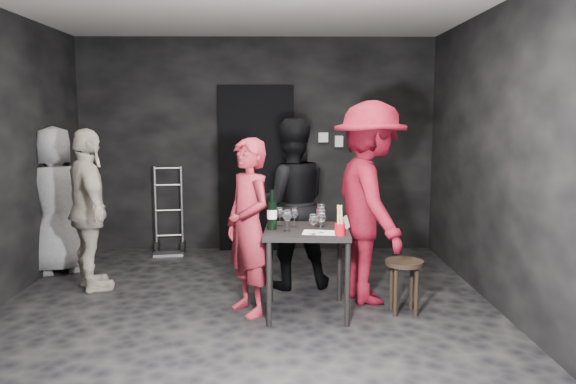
{
  "coord_description": "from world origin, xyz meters",
  "views": [
    {
      "loc": [
        0.32,
        -4.67,
        1.71
      ],
      "look_at": [
        0.38,
        0.25,
        1.05
      ],
      "focal_mm": 35.0,
      "sensor_mm": 36.0,
      "label": 1
    }
  ],
  "objects_px": {
    "bystander_grey": "(56,195)",
    "breadstick_cup": "(340,221)",
    "tasting_table": "(307,240)",
    "man_maroon": "(370,179)",
    "hand_truck": "(169,238)",
    "bystander_cream": "(89,205)",
    "wine_bottle": "(272,214)",
    "stool": "(404,272)",
    "server_red": "(248,225)",
    "woman_black": "(290,193)"
  },
  "relations": [
    {
      "from": "stool",
      "to": "man_maroon",
      "type": "distance_m",
      "value": 0.89
    },
    {
      "from": "wine_bottle",
      "to": "breadstick_cup",
      "type": "bearing_deg",
      "value": -23.54
    },
    {
      "from": "hand_truck",
      "to": "man_maroon",
      "type": "height_order",
      "value": "man_maroon"
    },
    {
      "from": "bystander_cream",
      "to": "breadstick_cup",
      "type": "height_order",
      "value": "bystander_cream"
    },
    {
      "from": "hand_truck",
      "to": "stool",
      "type": "xyz_separation_m",
      "value": [
        2.48,
        -2.17,
        0.16
      ]
    },
    {
      "from": "breadstick_cup",
      "to": "wine_bottle",
      "type": "bearing_deg",
      "value": 156.46
    },
    {
      "from": "man_maroon",
      "to": "wine_bottle",
      "type": "xyz_separation_m",
      "value": [
        -0.89,
        -0.35,
        -0.26
      ]
    },
    {
      "from": "tasting_table",
      "to": "bystander_cream",
      "type": "distance_m",
      "value": 2.23
    },
    {
      "from": "man_maroon",
      "to": "woman_black",
      "type": "bearing_deg",
      "value": 46.49
    },
    {
      "from": "woman_black",
      "to": "bystander_grey",
      "type": "height_order",
      "value": "woman_black"
    },
    {
      "from": "bystander_grey",
      "to": "breadstick_cup",
      "type": "relative_size",
      "value": 6.51
    },
    {
      "from": "bystander_grey",
      "to": "wine_bottle",
      "type": "xyz_separation_m",
      "value": [
        2.38,
        -1.34,
        0.01
      ]
    },
    {
      "from": "wine_bottle",
      "to": "breadstick_cup",
      "type": "xyz_separation_m",
      "value": [
        0.56,
        -0.24,
        -0.01
      ]
    },
    {
      "from": "woman_black",
      "to": "bystander_grey",
      "type": "distance_m",
      "value": 2.6
    },
    {
      "from": "bystander_cream",
      "to": "breadstick_cup",
      "type": "bearing_deg",
      "value": -143.33
    },
    {
      "from": "stool",
      "to": "tasting_table",
      "type": "bearing_deg",
      "value": 179.83
    },
    {
      "from": "stool",
      "to": "server_red",
      "type": "relative_size",
      "value": 0.3
    },
    {
      "from": "bystander_cream",
      "to": "tasting_table",
      "type": "bearing_deg",
      "value": -139.8
    },
    {
      "from": "bystander_grey",
      "to": "wine_bottle",
      "type": "height_order",
      "value": "bystander_grey"
    },
    {
      "from": "bystander_cream",
      "to": "breadstick_cup",
      "type": "relative_size",
      "value": 6.4
    },
    {
      "from": "stool",
      "to": "server_red",
      "type": "xyz_separation_m",
      "value": [
        -1.36,
        0.02,
        0.41
      ]
    },
    {
      "from": "hand_truck",
      "to": "breadstick_cup",
      "type": "bearing_deg",
      "value": -61.85
    },
    {
      "from": "tasting_table",
      "to": "stool",
      "type": "bearing_deg",
      "value": -0.17
    },
    {
      "from": "tasting_table",
      "to": "man_maroon",
      "type": "distance_m",
      "value": 0.85
    },
    {
      "from": "bystander_cream",
      "to": "server_red",
      "type": "bearing_deg",
      "value": -144.49
    },
    {
      "from": "woman_black",
      "to": "man_maroon",
      "type": "height_order",
      "value": "man_maroon"
    },
    {
      "from": "breadstick_cup",
      "to": "bystander_cream",
      "type": "bearing_deg",
      "value": 158.04
    },
    {
      "from": "hand_truck",
      "to": "tasting_table",
      "type": "relative_size",
      "value": 1.46
    },
    {
      "from": "woman_black",
      "to": "man_maroon",
      "type": "xyz_separation_m",
      "value": [
        0.72,
        -0.46,
        0.19
      ]
    },
    {
      "from": "stool",
      "to": "breadstick_cup",
      "type": "bearing_deg",
      "value": -157.22
    },
    {
      "from": "hand_truck",
      "to": "woman_black",
      "type": "distance_m",
      "value": 2.16
    },
    {
      "from": "hand_truck",
      "to": "bystander_cream",
      "type": "height_order",
      "value": "bystander_cream"
    },
    {
      "from": "bystander_grey",
      "to": "bystander_cream",
      "type": "bearing_deg",
      "value": 104.52
    },
    {
      "from": "woman_black",
      "to": "bystander_cream",
      "type": "bearing_deg",
      "value": -6.5
    },
    {
      "from": "stool",
      "to": "bystander_cream",
      "type": "relative_size",
      "value": 0.28
    },
    {
      "from": "bystander_grey",
      "to": "breadstick_cup",
      "type": "height_order",
      "value": "bystander_grey"
    },
    {
      "from": "hand_truck",
      "to": "bystander_grey",
      "type": "xyz_separation_m",
      "value": [
        -1.04,
        -0.84,
        0.66
      ]
    },
    {
      "from": "woman_black",
      "to": "breadstick_cup",
      "type": "xyz_separation_m",
      "value": [
        0.39,
        -1.05,
        -0.08
      ]
    },
    {
      "from": "stool",
      "to": "bystander_grey",
      "type": "relative_size",
      "value": 0.27
    },
    {
      "from": "hand_truck",
      "to": "bystander_grey",
      "type": "bearing_deg",
      "value": -150.87
    },
    {
      "from": "woman_black",
      "to": "wine_bottle",
      "type": "xyz_separation_m",
      "value": [
        -0.17,
        -0.81,
        -0.07
      ]
    },
    {
      "from": "tasting_table",
      "to": "breadstick_cup",
      "type": "xyz_separation_m",
      "value": [
        0.26,
        -0.25,
        0.22
      ]
    },
    {
      "from": "stool",
      "to": "breadstick_cup",
      "type": "distance_m",
      "value": 0.82
    },
    {
      "from": "hand_truck",
      "to": "breadstick_cup",
      "type": "xyz_separation_m",
      "value": [
        1.89,
        -2.42,
        0.66
      ]
    },
    {
      "from": "wine_bottle",
      "to": "tasting_table",
      "type": "bearing_deg",
      "value": 1.68
    },
    {
      "from": "bystander_grey",
      "to": "breadstick_cup",
      "type": "bearing_deg",
      "value": 123.99
    },
    {
      "from": "hand_truck",
      "to": "server_red",
      "type": "relative_size",
      "value": 0.7
    },
    {
      "from": "man_maroon",
      "to": "bystander_grey",
      "type": "bearing_deg",
      "value": 61.94
    },
    {
      "from": "bystander_grey",
      "to": "man_maroon",
      "type": "bearing_deg",
      "value": 135.56
    },
    {
      "from": "tasting_table",
      "to": "bystander_grey",
      "type": "bearing_deg",
      "value": 153.6
    }
  ]
}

